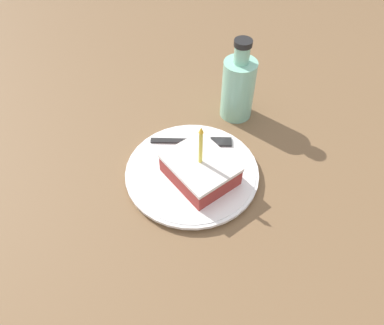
{
  "coord_description": "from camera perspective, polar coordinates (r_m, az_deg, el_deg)",
  "views": [
    {
      "loc": [
        0.27,
        0.38,
        0.59
      ],
      "look_at": [
        -0.02,
        0.01,
        0.04
      ],
      "focal_mm": 35.0,
      "sensor_mm": 36.0,
      "label": 1
    }
  ],
  "objects": [
    {
      "name": "ground_plane",
      "position": [
        0.77,
        -1.6,
        -3.47
      ],
      "size": [
        2.4,
        2.4,
        0.04
      ],
      "color": "brown",
      "rests_on": "ground"
    },
    {
      "name": "cake_slice",
      "position": [
        0.72,
        1.25,
        -1.0
      ],
      "size": [
        0.11,
        0.13,
        0.13
      ],
      "color": "#99332D",
      "rests_on": "plate"
    },
    {
      "name": "fork",
      "position": [
        0.8,
        0.82,
        3.24
      ],
      "size": [
        0.14,
        0.12,
        0.0
      ],
      "color": "#262626",
      "rests_on": "plate"
    },
    {
      "name": "bottle",
      "position": [
        0.85,
        7.06,
        11.36
      ],
      "size": [
        0.07,
        0.07,
        0.19
      ],
      "color": "#8CD1B2",
      "rests_on": "ground_plane"
    },
    {
      "name": "plate",
      "position": [
        0.75,
        -0.0,
        -1.51
      ],
      "size": [
        0.27,
        0.27,
        0.02
      ],
      "color": "white",
      "rests_on": "ground_plane"
    }
  ]
}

